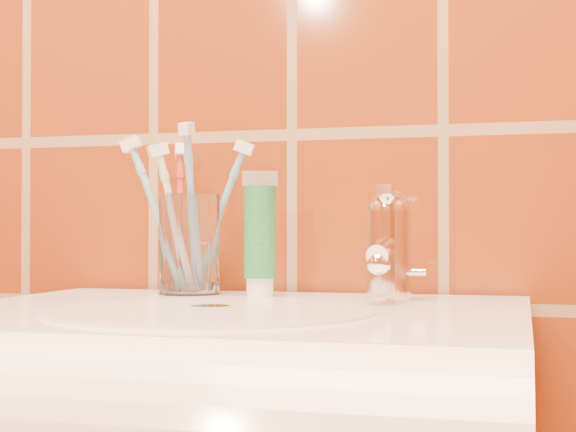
% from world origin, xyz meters
% --- Properties ---
extents(glass_tumbler, '(0.09, 0.09, 0.12)m').
position_xyz_m(glass_tumbler, '(-0.10, 1.12, 0.91)').
color(glass_tumbler, white).
rests_on(glass_tumbler, pedestal_sink).
extents(toothpaste_tube, '(0.04, 0.04, 0.14)m').
position_xyz_m(toothpaste_tube, '(-0.01, 1.11, 0.92)').
color(toothpaste_tube, white).
rests_on(toothpaste_tube, pedestal_sink).
extents(faucet, '(0.05, 0.11, 0.12)m').
position_xyz_m(faucet, '(0.14, 1.09, 0.91)').
color(faucet, white).
rests_on(faucet, pedestal_sink).
extents(toothbrush_0, '(0.11, 0.10, 0.19)m').
position_xyz_m(toothbrush_0, '(-0.11, 1.10, 0.94)').
color(toothbrush_0, silver).
rests_on(toothbrush_0, glass_tumbler).
extents(toothbrush_1, '(0.03, 0.09, 0.21)m').
position_xyz_m(toothbrush_1, '(-0.09, 1.10, 0.95)').
color(toothbrush_1, '#799CD8').
rests_on(toothbrush_1, glass_tumbler).
extents(toothbrush_2, '(0.11, 0.10, 0.19)m').
position_xyz_m(toothbrush_2, '(-0.07, 1.14, 0.94)').
color(toothbrush_2, '#6EA7C4').
rests_on(toothbrush_2, glass_tumbler).
extents(toothbrush_3, '(0.09, 0.13, 0.20)m').
position_xyz_m(toothbrush_3, '(-0.12, 1.14, 0.94)').
color(toothbrush_3, '#B43426').
rests_on(toothbrush_3, glass_tumbler).
extents(toothbrush_4, '(0.10, 0.10, 0.19)m').
position_xyz_m(toothbrush_4, '(-0.14, 1.11, 0.94)').
color(toothbrush_4, '#78AFD5').
rests_on(toothbrush_4, glass_tumbler).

